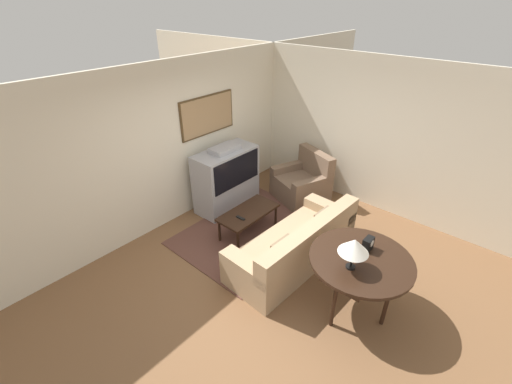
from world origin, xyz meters
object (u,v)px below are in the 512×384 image
(armchair, at_px, (302,184))
(console_table, at_px, (361,263))
(table_lamp, at_px, (354,246))
(coffee_table, at_px, (248,214))
(tv, at_px, (226,179))
(mantel_clock, at_px, (368,244))
(couch, at_px, (296,247))

(armchair, bearing_deg, console_table, -21.57)
(armchair, bearing_deg, table_lamp, -25.35)
(coffee_table, bearing_deg, console_table, -97.67)
(coffee_table, relative_size, console_table, 0.85)
(tv, relative_size, coffee_table, 1.17)
(coffee_table, relative_size, mantel_clock, 6.23)
(table_lamp, bearing_deg, console_table, -8.12)
(tv, distance_m, table_lamp, 3.11)
(coffee_table, distance_m, console_table, 2.13)
(armchair, height_order, table_lamp, table_lamp)
(couch, relative_size, coffee_table, 2.08)
(tv, xyz_separation_m, couch, (-0.45, -1.90, -0.29))
(armchair, bearing_deg, mantel_clock, -18.73)
(table_lamp, bearing_deg, coffee_table, 76.13)
(armchair, height_order, console_table, armchair)
(tv, height_order, table_lamp, tv)
(coffee_table, xyz_separation_m, mantel_clock, (-0.08, -2.05, 0.51))
(tv, distance_m, console_table, 3.04)
(armchair, height_order, mantel_clock, mantel_clock)
(mantel_clock, bearing_deg, coffee_table, 87.78)
(console_table, xyz_separation_m, table_lamp, (-0.23, 0.03, 0.37))
(coffee_table, bearing_deg, tv, 66.84)
(console_table, bearing_deg, coffee_table, 82.33)
(tv, height_order, coffee_table, tv)
(table_lamp, bearing_deg, mantel_clock, -0.12)
(mantel_clock, bearing_deg, console_table, -171.12)
(table_lamp, height_order, mantel_clock, table_lamp)
(couch, distance_m, armchair, 1.90)
(armchair, xyz_separation_m, console_table, (-1.83, -2.07, 0.44))
(tv, xyz_separation_m, table_lamp, (-0.88, -2.93, 0.55))
(mantel_clock, bearing_deg, table_lamp, 179.88)
(couch, distance_m, console_table, 1.18)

